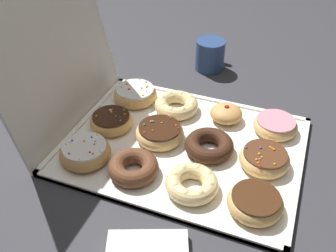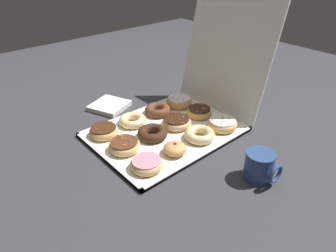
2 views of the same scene
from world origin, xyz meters
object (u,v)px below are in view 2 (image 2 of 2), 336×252
chocolate_cake_ring_donut_4 (152,133)px  chocolate_cake_ring_donut_6 (158,110)px  coffee_mug (260,166)px  jelly_filled_donut_5 (175,149)px  cruller_donut_8 (200,134)px  sprinkle_donut_1 (124,145)px  sprinkle_donut_11 (222,124)px  napkin_stack (109,106)px  donut_box (165,132)px  sprinkle_donut_7 (177,122)px  pink_frosted_donut_2 (146,164)px  chocolate_frosted_donut_0 (104,131)px  sprinkle_donut_10 (199,111)px  sprinkle_donut_9 (179,101)px  cruller_donut_3 (133,120)px

chocolate_cake_ring_donut_4 → chocolate_cake_ring_donut_6: bearing=133.7°
chocolate_cake_ring_donut_4 → coffee_mug: 0.42m
jelly_filled_donut_5 → cruller_donut_8: jelly_filled_donut_5 is taller
sprinkle_donut_1 → sprinkle_donut_11: sprinkle_donut_11 is taller
napkin_stack → coffee_mug: bearing=7.9°
cruller_donut_8 → coffee_mug: 0.27m
sprinkle_donut_1 → coffee_mug: bearing=31.1°
chocolate_cake_ring_donut_6 → sprinkle_donut_11: (0.26, 0.12, 0.00)m
donut_box → sprinkle_donut_7: bearing=89.9°
pink_frosted_donut_2 → chocolate_cake_ring_donut_4: 0.19m
chocolate_cake_ring_donut_6 → cruller_donut_8: (0.26, -0.01, 0.00)m
sprinkle_donut_1 → pink_frosted_donut_2: (0.14, -0.00, -0.00)m
pink_frosted_donut_2 → chocolate_cake_ring_donut_6: size_ratio=0.98×
pink_frosted_donut_2 → coffee_mug: size_ratio=0.99×
chocolate_frosted_donut_0 → pink_frosted_donut_2: (0.27, 0.00, -0.00)m
chocolate_frosted_donut_0 → sprinkle_donut_10: size_ratio=1.04×
sprinkle_donut_9 → coffee_mug: 0.55m
chocolate_frosted_donut_0 → cruller_donut_3: bearing=88.6°
chocolate_frosted_donut_0 → chocolate_cake_ring_donut_4: size_ratio=0.98×
sprinkle_donut_1 → sprinkle_donut_7: (0.00, 0.25, 0.00)m
chocolate_frosted_donut_0 → sprinkle_donut_1: (0.13, 0.01, 0.00)m
napkin_stack → chocolate_cake_ring_donut_6: bearing=30.7°
pink_frosted_donut_2 → chocolate_cake_ring_donut_6: bearing=134.8°
cruller_donut_3 → sprinkle_donut_7: (0.13, 0.13, 0.00)m
sprinkle_donut_10 → napkin_stack: 0.41m
chocolate_cake_ring_donut_4 → cruller_donut_8: (0.13, 0.13, 0.00)m
sprinkle_donut_11 → napkin_stack: sprinkle_donut_11 is taller
pink_frosted_donut_2 → cruller_donut_8: (-0.01, 0.26, 0.00)m
sprinkle_donut_9 → napkin_stack: 0.32m
sprinkle_donut_7 → napkin_stack: size_ratio=0.80×
sprinkle_donut_7 → sprinkle_donut_9: 0.18m
jelly_filled_donut_5 → napkin_stack: bearing=177.6°
pink_frosted_donut_2 → cruller_donut_8: cruller_donut_8 is taller
sprinkle_donut_1 → chocolate_cake_ring_donut_6: size_ratio=1.02×
donut_box → coffee_mug: 0.41m
jelly_filled_donut_5 → sprinkle_donut_7: bearing=135.7°
pink_frosted_donut_2 → sprinkle_donut_11: sprinkle_donut_11 is taller
sprinkle_donut_1 → coffee_mug: (0.40, 0.24, 0.02)m
chocolate_frosted_donut_0 → chocolate_cake_ring_donut_6: (0.00, 0.27, -0.00)m
cruller_donut_8 → coffee_mug: bearing=-2.7°
pink_frosted_donut_2 → cruller_donut_8: 0.26m
sprinkle_donut_9 → sprinkle_donut_11: (0.26, -0.00, -0.00)m
jelly_filled_donut_5 → sprinkle_donut_10: 0.30m
sprinkle_donut_9 → pink_frosted_donut_2: bearing=-56.1°
sprinkle_donut_7 → sprinkle_donut_10: size_ratio=1.09×
cruller_donut_3 → cruller_donut_8: bearing=26.7°
chocolate_cake_ring_donut_6 → sprinkle_donut_10: sprinkle_donut_10 is taller
jelly_filled_donut_5 → chocolate_cake_ring_donut_6: bearing=152.2°
sprinkle_donut_9 → donut_box: bearing=-56.5°
jelly_filled_donut_5 → chocolate_cake_ring_donut_4: bearing=177.5°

